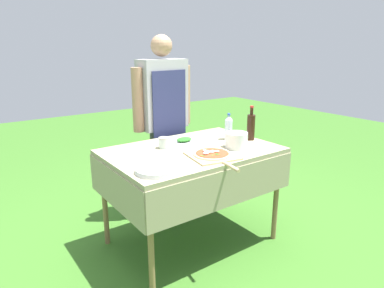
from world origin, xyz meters
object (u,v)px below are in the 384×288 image
(oil_bottle, at_px, (251,126))
(plate_stack, at_px, (156,170))
(mixing_tub, at_px, (236,140))
(prep_table, at_px, (191,159))
(person_cook, at_px, (163,112))
(sauce_jar, at_px, (164,143))
(pizza_on_peel, at_px, (213,155))
(herb_container, at_px, (184,140))
(water_bottle, at_px, (229,127))

(oil_bottle, height_order, plate_stack, oil_bottle)
(mixing_tub, height_order, plate_stack, mixing_tub)
(prep_table, distance_m, mixing_tub, 0.38)
(plate_stack, bearing_deg, person_cook, 56.23)
(prep_table, bearing_deg, mixing_tub, -30.06)
(sauce_jar, bearing_deg, plate_stack, -126.60)
(pizza_on_peel, bearing_deg, sauce_jar, 122.89)
(prep_table, xyz_separation_m, pizza_on_peel, (0.01, -0.25, 0.10))
(pizza_on_peel, xyz_separation_m, plate_stack, (-0.49, -0.03, 0.00))
(herb_container, distance_m, plate_stack, 0.72)
(water_bottle, height_order, sauce_jar, water_bottle)
(person_cook, bearing_deg, sauce_jar, 54.44)
(pizza_on_peel, relative_size, plate_stack, 1.97)
(pizza_on_peel, bearing_deg, mixing_tub, 23.86)
(herb_container, bearing_deg, plate_stack, -138.83)
(pizza_on_peel, height_order, oil_bottle, oil_bottle)
(mixing_tub, bearing_deg, oil_bottle, 21.62)
(pizza_on_peel, height_order, plate_stack, pizza_on_peel)
(person_cook, height_order, pizza_on_peel, person_cook)
(mixing_tub, bearing_deg, pizza_on_peel, -166.25)
(person_cook, bearing_deg, pizza_on_peel, 77.80)
(oil_bottle, distance_m, herb_container, 0.58)
(mixing_tub, relative_size, sauce_jar, 2.09)
(prep_table, distance_m, herb_container, 0.23)
(plate_stack, distance_m, sauce_jar, 0.54)
(person_cook, distance_m, herb_container, 0.47)
(water_bottle, distance_m, plate_stack, 0.97)
(person_cook, relative_size, pizza_on_peel, 3.14)
(prep_table, height_order, mixing_tub, mixing_tub)
(prep_table, relative_size, oil_bottle, 4.49)
(prep_table, xyz_separation_m, mixing_tub, (0.31, -0.18, 0.14))
(person_cook, xyz_separation_m, mixing_tub, (0.18, -0.81, -0.12))
(person_cook, bearing_deg, plate_stack, 51.72)
(prep_table, xyz_separation_m, herb_container, (0.07, 0.20, 0.10))
(water_bottle, bearing_deg, plate_stack, -159.84)
(pizza_on_peel, distance_m, sauce_jar, 0.44)
(oil_bottle, height_order, sauce_jar, oil_bottle)
(person_cook, distance_m, water_bottle, 0.65)
(prep_table, bearing_deg, person_cook, 78.36)
(plate_stack, height_order, sauce_jar, sauce_jar)
(prep_table, xyz_separation_m, water_bottle, (0.43, 0.05, 0.19))
(mixing_tub, relative_size, plate_stack, 0.66)
(plate_stack, bearing_deg, prep_table, 30.26)
(person_cook, bearing_deg, mixing_tub, 97.83)
(person_cook, xyz_separation_m, pizza_on_peel, (-0.12, -0.88, -0.17))
(prep_table, height_order, pizza_on_peel, pizza_on_peel)
(prep_table, height_order, sauce_jar, sauce_jar)
(plate_stack, bearing_deg, oil_bottle, 11.13)
(pizza_on_peel, xyz_separation_m, herb_container, (0.06, 0.45, 0.00))
(herb_container, bearing_deg, oil_bottle, -28.30)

